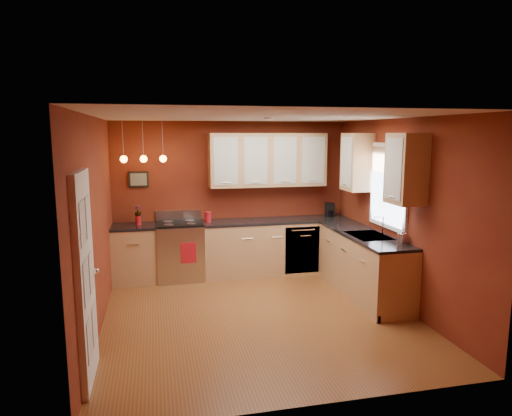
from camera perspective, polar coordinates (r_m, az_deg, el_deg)
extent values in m
plane|color=brown|center=(6.24, 0.34, -13.24)|extent=(4.20, 4.20, 0.00)
cube|color=beige|center=(5.77, 0.37, 11.36)|extent=(4.00, 4.20, 0.02)
cube|color=maroon|center=(7.90, -3.06, 1.32)|extent=(4.00, 0.02, 2.60)
cube|color=maroon|center=(3.90, 7.32, -7.00)|extent=(4.00, 0.02, 2.60)
cube|color=maroon|center=(5.77, -19.42, -2.15)|extent=(0.02, 4.20, 2.60)
cube|color=maroon|center=(6.60, 17.53, -0.66)|extent=(0.02, 4.20, 2.60)
cube|color=tan|center=(7.68, -14.92, -5.69)|extent=(0.70, 0.60, 0.90)
cube|color=tan|center=(7.93, 2.59, -4.90)|extent=(2.54, 0.60, 0.90)
cube|color=tan|center=(7.04, 13.22, -6.98)|extent=(0.60, 2.10, 0.90)
cube|color=black|center=(7.57, -15.06, -2.25)|extent=(0.70, 0.62, 0.04)
cube|color=black|center=(7.83, 2.61, -1.57)|extent=(2.54, 0.62, 0.04)
cube|color=black|center=(6.92, 13.36, -3.24)|extent=(0.62, 2.10, 0.04)
cube|color=#B4B4B8|center=(7.67, -9.45, -5.43)|extent=(0.76, 0.64, 0.92)
cube|color=black|center=(7.38, -9.32, -5.86)|extent=(0.55, 0.02, 0.32)
cylinder|color=#B4B4B8|center=(7.31, -9.36, -4.06)|extent=(0.60, 0.02, 0.02)
cube|color=black|center=(7.57, -9.54, -1.94)|extent=(0.76, 0.60, 0.03)
cylinder|color=gray|center=(7.42, -10.87, -2.05)|extent=(0.16, 0.16, 0.01)
cylinder|color=gray|center=(7.44, -8.10, -1.95)|extent=(0.16, 0.16, 0.01)
cylinder|color=gray|center=(7.70, -10.94, -1.65)|extent=(0.16, 0.16, 0.01)
cylinder|color=gray|center=(7.71, -8.27, -1.55)|extent=(0.16, 0.16, 0.01)
cube|color=#B4B4B8|center=(7.85, -9.68, -0.85)|extent=(0.76, 0.04, 0.16)
cube|color=#B4B4B8|center=(7.77, 5.80, -5.25)|extent=(0.60, 0.02, 0.80)
cube|color=gray|center=(6.79, 13.91, -3.54)|extent=(0.50, 0.70, 0.05)
cube|color=black|center=(6.94, 13.28, -3.33)|extent=(0.42, 0.30, 0.02)
cube|color=black|center=(6.65, 14.56, -3.94)|extent=(0.42, 0.30, 0.02)
cylinder|color=white|center=(6.86, 15.61, -2.08)|extent=(0.02, 0.02, 0.28)
cylinder|color=white|center=(6.80, 15.14, -1.04)|extent=(0.16, 0.02, 0.02)
cube|color=white|center=(6.80, 16.26, 2.66)|extent=(0.04, 1.02, 1.22)
cube|color=white|center=(6.80, 16.15, 2.65)|extent=(0.01, 0.90, 1.10)
cube|color=olive|center=(6.76, 16.18, 5.77)|extent=(0.02, 0.96, 0.36)
cube|color=white|center=(4.67, -20.57, -8.30)|extent=(0.06, 0.82, 2.05)
cube|color=silver|center=(4.36, -20.86, -1.77)|extent=(0.00, 0.28, 0.40)
cube|color=silver|center=(4.71, -20.25, -0.95)|extent=(0.00, 0.28, 0.40)
cube|color=silver|center=(4.49, -20.46, -8.67)|extent=(0.00, 0.28, 0.40)
cube|color=silver|center=(4.83, -19.89, -7.38)|extent=(0.00, 0.28, 0.40)
cube|color=silver|center=(4.68, -20.07, -15.10)|extent=(0.00, 0.28, 0.40)
cube|color=silver|center=(5.01, -19.53, -13.42)|extent=(0.00, 0.28, 0.40)
sphere|color=white|center=(4.99, -19.35, -7.44)|extent=(0.06, 0.06, 0.06)
cube|color=tan|center=(7.79, 1.50, 6.03)|extent=(2.00, 0.35, 0.90)
cube|color=tan|center=(6.73, 15.11, 5.20)|extent=(0.35, 1.95, 0.90)
cube|color=black|center=(7.74, -14.47, 3.49)|extent=(0.32, 0.03, 0.26)
cylinder|color=gray|center=(7.38, -16.31, 8.20)|extent=(0.01, 0.01, 0.60)
sphere|color=#FFA53F|center=(7.39, -16.21, 5.88)|extent=(0.11, 0.11, 0.11)
cylinder|color=gray|center=(7.37, -13.96, 8.30)|extent=(0.01, 0.01, 0.60)
sphere|color=#FFA53F|center=(7.38, -13.87, 5.97)|extent=(0.11, 0.11, 0.11)
cylinder|color=gray|center=(7.37, -11.61, 8.38)|extent=(0.01, 0.01, 0.60)
sphere|color=#FFA53F|center=(7.38, -11.53, 6.05)|extent=(0.11, 0.11, 0.11)
cylinder|color=#B5131D|center=(7.60, -6.02, -1.18)|extent=(0.11, 0.11, 0.16)
cylinder|color=#B5131D|center=(7.58, -6.03, -0.54)|extent=(0.11, 0.11, 0.02)
cylinder|color=#B5131D|center=(7.60, -14.51, -1.48)|extent=(0.09, 0.09, 0.14)
imported|color=#B5131D|center=(7.58, -14.56, -0.42)|extent=(0.11, 0.11, 0.18)
cube|color=black|center=(8.19, 9.20, -0.18)|extent=(0.20, 0.19, 0.24)
cylinder|color=black|center=(8.16, 9.31, -0.69)|extent=(0.12, 0.12, 0.11)
imported|color=white|center=(6.39, 17.82, -3.36)|extent=(0.12, 0.12, 0.20)
cube|color=#B5131D|center=(7.35, -8.43, -5.58)|extent=(0.24, 0.02, 0.33)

